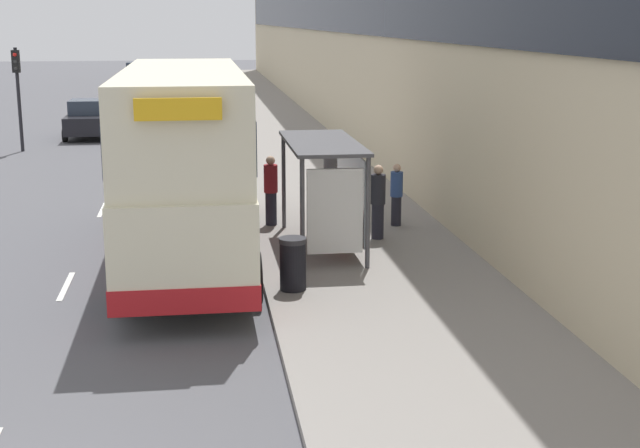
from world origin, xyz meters
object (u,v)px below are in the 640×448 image
object	(u,v)px
car_1	(137,74)
pedestrian_1	(378,201)
pedestrian_at_shelter	(330,180)
traffic_light_far_kerb	(17,81)
pedestrian_2	(396,194)
car_0	(88,119)
bus_shelter	(332,175)
pedestrian_3	(271,190)
double_decker_bus_near	(185,162)
litter_bin	(293,264)

from	to	relation	value
car_1	pedestrian_1	world-z (taller)	pedestrian_1
pedestrian_at_shelter	traffic_light_far_kerb	size ratio (longest dim) A/B	0.42
car_1	pedestrian_2	bearing A→B (deg)	100.33
car_0	pedestrian_1	bearing A→B (deg)	113.53
car_1	car_0	bearing A→B (deg)	89.69
bus_shelter	pedestrian_at_shelter	world-z (taller)	bus_shelter
bus_shelter	car_0	bearing A→B (deg)	109.85
bus_shelter	pedestrian_3	world-z (taller)	bus_shelter
traffic_light_far_kerb	pedestrian_1	bearing A→B (deg)	-56.35
traffic_light_far_kerb	double_decker_bus_near	bearing A→B (deg)	-69.26
double_decker_bus_near	pedestrian_2	xyz separation A→B (m)	(5.31, 2.29, -1.32)
pedestrian_3	litter_bin	xyz separation A→B (m)	(-0.05, -5.70, -0.39)
car_0	pedestrian_2	world-z (taller)	pedestrian_2
pedestrian_3	traffic_light_far_kerb	xyz separation A→B (m)	(-9.00, 15.34, 1.80)
car_0	car_1	world-z (taller)	car_1
double_decker_bus_near	car_1	size ratio (longest dim) A/B	2.32
bus_shelter	pedestrian_3	size ratio (longest dim) A/B	2.33
car_1	pedestrian_at_shelter	size ratio (longest dim) A/B	2.51
car_1	litter_bin	distance (m)	59.20
double_decker_bus_near	car_1	bearing A→B (deg)	94.56
car_1	pedestrian_at_shelter	distance (m)	52.59
car_0	pedestrian_2	xyz separation A→B (m)	(9.96, -19.83, 0.11)
traffic_light_far_kerb	pedestrian_3	bearing A→B (deg)	-59.61
pedestrian_at_shelter	pedestrian_3	size ratio (longest dim) A/B	0.99
litter_bin	traffic_light_far_kerb	size ratio (longest dim) A/B	0.25
car_0	car_1	distance (m)	33.84
bus_shelter	double_decker_bus_near	world-z (taller)	double_decker_bus_near
pedestrian_2	litter_bin	distance (m)	6.11
double_decker_bus_near	pedestrian_2	distance (m)	5.94
bus_shelter	pedestrian_2	size ratio (longest dim) A/B	2.61
pedestrian_at_shelter	double_decker_bus_near	bearing A→B (deg)	-133.72
bus_shelter	pedestrian_at_shelter	bearing A→B (deg)	82.02
pedestrian_2	litter_bin	world-z (taller)	pedestrian_2
pedestrian_3	litter_bin	bearing A→B (deg)	-90.50
pedestrian_2	traffic_light_far_kerb	bearing A→B (deg)	127.53
pedestrian_1	traffic_light_far_kerb	bearing A→B (deg)	123.65
pedestrian_1	litter_bin	xyz separation A→B (m)	(-2.48, -3.87, -0.40)
pedestrian_at_shelter	car_0	bearing A→B (deg)	115.13
car_0	traffic_light_far_kerb	distance (m)	4.97
car_0	pedestrian_at_shelter	world-z (taller)	pedestrian_at_shelter
pedestrian_at_shelter	litter_bin	world-z (taller)	pedestrian_at_shelter
pedestrian_1	litter_bin	distance (m)	4.61
double_decker_bus_near	pedestrian_2	bearing A→B (deg)	23.34
car_0	pedestrian_2	size ratio (longest dim) A/B	2.39
car_0	litter_bin	xyz separation A→B (m)	(6.72, -25.01, -0.19)
pedestrian_at_shelter	traffic_light_far_kerb	bearing A→B (deg)	127.17
litter_bin	car_0	bearing A→B (deg)	105.04
pedestrian_at_shelter	pedestrian_2	world-z (taller)	pedestrian_at_shelter
pedestrian_2	pedestrian_3	xyz separation A→B (m)	(-3.19, 0.52, 0.10)
bus_shelter	pedestrian_1	distance (m)	1.73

